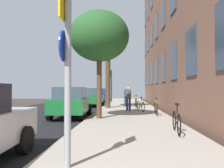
{
  "coord_description": "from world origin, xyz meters",
  "views": [
    {
      "loc": [
        0.8,
        -0.81,
        1.51
      ],
      "look_at": [
        0.1,
        12.52,
        1.83
      ],
      "focal_mm": 36.61,
      "sensor_mm": 36.0,
      "label": 1
    }
  ],
  "objects_px": {
    "bicycle_1": "(156,108)",
    "pedestrian_0": "(128,97)",
    "bicycle_2": "(141,105)",
    "sign_post": "(66,64)",
    "car_3": "(101,95)",
    "tree_far": "(108,39)",
    "car_2": "(92,97)",
    "traffic_light": "(110,80)",
    "pedestrian_1": "(126,96)",
    "tree_near": "(99,37)",
    "bicycle_3": "(136,103)",
    "car_1": "(71,102)",
    "bicycle_0": "(176,121)"
  },
  "relations": [
    {
      "from": "bicycle_1",
      "to": "pedestrian_0",
      "type": "relative_size",
      "value": 1.05
    },
    {
      "from": "bicycle_1",
      "to": "bicycle_2",
      "type": "height_order",
      "value": "bicycle_1"
    },
    {
      "from": "sign_post",
      "to": "pedestrian_0",
      "type": "relative_size",
      "value": 2.08
    },
    {
      "from": "bicycle_2",
      "to": "car_3",
      "type": "distance_m",
      "value": 14.51
    },
    {
      "from": "tree_far",
      "to": "pedestrian_0",
      "type": "bearing_deg",
      "value": -55.53
    },
    {
      "from": "sign_post",
      "to": "tree_far",
      "type": "distance_m",
      "value": 13.72
    },
    {
      "from": "bicycle_1",
      "to": "car_2",
      "type": "bearing_deg",
      "value": 120.38
    },
    {
      "from": "traffic_light",
      "to": "pedestrian_1",
      "type": "bearing_deg",
      "value": -76.76
    },
    {
      "from": "sign_post",
      "to": "pedestrian_1",
      "type": "height_order",
      "value": "sign_post"
    },
    {
      "from": "bicycle_2",
      "to": "car_3",
      "type": "height_order",
      "value": "car_3"
    },
    {
      "from": "pedestrian_1",
      "to": "car_3",
      "type": "relative_size",
      "value": 0.36
    },
    {
      "from": "pedestrian_0",
      "to": "pedestrian_1",
      "type": "relative_size",
      "value": 0.99
    },
    {
      "from": "bicycle_2",
      "to": "car_2",
      "type": "distance_m",
      "value": 6.88
    },
    {
      "from": "pedestrian_0",
      "to": "car_2",
      "type": "distance_m",
      "value": 6.17
    },
    {
      "from": "tree_far",
      "to": "pedestrian_1",
      "type": "height_order",
      "value": "tree_far"
    },
    {
      "from": "car_2",
      "to": "car_3",
      "type": "relative_size",
      "value": 1.01
    },
    {
      "from": "tree_near",
      "to": "bicycle_1",
      "type": "distance_m",
      "value": 4.89
    },
    {
      "from": "bicycle_3",
      "to": "car_2",
      "type": "bearing_deg",
      "value": 144.41
    },
    {
      "from": "tree_near",
      "to": "car_1",
      "type": "height_order",
      "value": "tree_near"
    },
    {
      "from": "bicycle_0",
      "to": "pedestrian_1",
      "type": "bearing_deg",
      "value": 97.55
    },
    {
      "from": "bicycle_3",
      "to": "pedestrian_1",
      "type": "bearing_deg",
      "value": 129.33
    },
    {
      "from": "sign_post",
      "to": "pedestrian_1",
      "type": "xyz_separation_m",
      "value": [
        1.22,
        14.56,
        -0.95
      ]
    },
    {
      "from": "bicycle_2",
      "to": "bicycle_3",
      "type": "xyz_separation_m",
      "value": [
        -0.15,
        2.9,
        0.02
      ]
    },
    {
      "from": "sign_post",
      "to": "car_3",
      "type": "bearing_deg",
      "value": 94.26
    },
    {
      "from": "pedestrian_1",
      "to": "sign_post",
      "type": "bearing_deg",
      "value": -94.8
    },
    {
      "from": "traffic_light",
      "to": "bicycle_2",
      "type": "relative_size",
      "value": 2.13
    },
    {
      "from": "pedestrian_0",
      "to": "car_1",
      "type": "height_order",
      "value": "pedestrian_0"
    },
    {
      "from": "car_1",
      "to": "car_2",
      "type": "xyz_separation_m",
      "value": [
        -0.05,
        8.33,
        0.0
      ]
    },
    {
      "from": "pedestrian_1",
      "to": "car_1",
      "type": "bearing_deg",
      "value": -114.83
    },
    {
      "from": "sign_post",
      "to": "tree_far",
      "type": "xyz_separation_m",
      "value": [
        -0.19,
        13.3,
        3.38
      ]
    },
    {
      "from": "sign_post",
      "to": "bicycle_2",
      "type": "relative_size",
      "value": 1.9
    },
    {
      "from": "traffic_light",
      "to": "bicycle_1",
      "type": "distance_m",
      "value": 13.94
    },
    {
      "from": "traffic_light",
      "to": "pedestrian_1",
      "type": "xyz_separation_m",
      "value": [
        1.72,
        -7.32,
        -1.58
      ]
    },
    {
      "from": "sign_post",
      "to": "bicycle_3",
      "type": "relative_size",
      "value": 1.95
    },
    {
      "from": "pedestrian_1",
      "to": "pedestrian_0",
      "type": "bearing_deg",
      "value": -88.18
    },
    {
      "from": "pedestrian_1",
      "to": "tree_near",
      "type": "bearing_deg",
      "value": -100.27
    },
    {
      "from": "pedestrian_0",
      "to": "car_3",
      "type": "bearing_deg",
      "value": 103.12
    },
    {
      "from": "traffic_light",
      "to": "car_3",
      "type": "bearing_deg",
      "value": 115.39
    },
    {
      "from": "car_1",
      "to": "tree_far",
      "type": "bearing_deg",
      "value": 73.01
    },
    {
      "from": "tree_far",
      "to": "pedestrian_1",
      "type": "bearing_deg",
      "value": 41.88
    },
    {
      "from": "tree_near",
      "to": "car_1",
      "type": "bearing_deg",
      "value": 145.42
    },
    {
      "from": "bicycle_3",
      "to": "pedestrian_1",
      "type": "height_order",
      "value": "pedestrian_1"
    },
    {
      "from": "car_2",
      "to": "car_3",
      "type": "xyz_separation_m",
      "value": [
        -0.0,
        8.33,
        -0.0
      ]
    },
    {
      "from": "traffic_light",
      "to": "bicycle_2",
      "type": "distance_m",
      "value": 11.62
    },
    {
      "from": "tree_far",
      "to": "car_1",
      "type": "xyz_separation_m",
      "value": [
        -1.6,
        -5.25,
        -4.51
      ]
    },
    {
      "from": "pedestrian_0",
      "to": "pedestrian_1",
      "type": "xyz_separation_m",
      "value": [
        -0.11,
        3.48,
        0.01
      ]
    },
    {
      "from": "pedestrian_1",
      "to": "bicycle_1",
      "type": "bearing_deg",
      "value": -75.61
    },
    {
      "from": "car_3",
      "to": "bicycle_1",
      "type": "bearing_deg",
      "value": -74.09
    },
    {
      "from": "car_3",
      "to": "pedestrian_1",
      "type": "bearing_deg",
      "value": -73.2
    },
    {
      "from": "traffic_light",
      "to": "pedestrian_0",
      "type": "distance_m",
      "value": 11.07
    }
  ]
}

